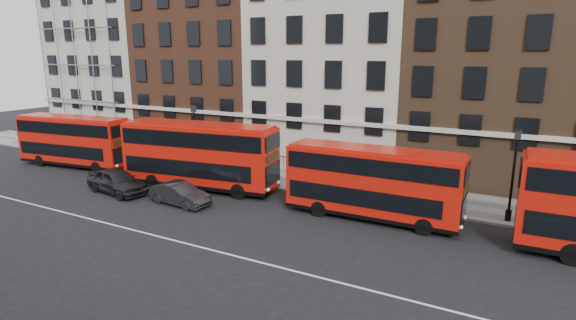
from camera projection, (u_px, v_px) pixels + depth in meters
The scene contains 13 objects.
ground at pixel (208, 229), 24.00m from camera, with size 120.00×120.00×0.00m, color black.
pavement at pixel (298, 180), 32.96m from camera, with size 80.00×5.00×0.15m, color slate.
kerb at pixel (281, 189), 30.82m from camera, with size 80.00×0.30×0.16m, color gray.
road_centre_line at pixel (183, 243), 22.28m from camera, with size 70.00×0.12×0.01m, color white.
building_terrace at pixel (336, 40), 37.04m from camera, with size 64.00×11.95×22.00m.
bus_a at pixel (74, 140), 36.72m from camera, with size 10.13×3.56×4.17m.
bus_b at pixel (199, 154), 30.62m from camera, with size 11.13×4.07×4.57m.
bus_c at pixel (372, 182), 25.01m from camera, with size 9.79×2.51×4.09m.
car_rear at pixel (117, 181), 30.00m from camera, with size 1.97×4.89×1.67m, color black.
car_front at pixel (180, 194), 27.74m from camera, with size 1.45×4.15×1.37m, color #242427.
lamp_post_left at pixel (195, 133), 35.10m from camera, with size 0.44×0.44×5.33m.
lamp_post_right at pixel (514, 169), 24.13m from camera, with size 0.44×0.44×5.33m.
iron_railings at pixel (311, 166), 34.70m from camera, with size 6.60×0.06×1.00m, color black, non-canonical shape.
Camera 1 is at (14.45, -17.72, 9.20)m, focal length 28.00 mm.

